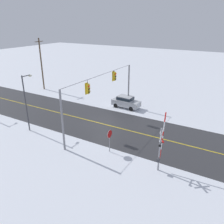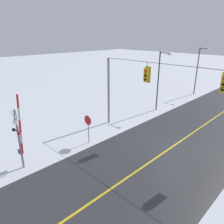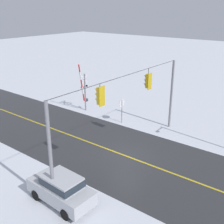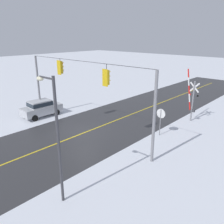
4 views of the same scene
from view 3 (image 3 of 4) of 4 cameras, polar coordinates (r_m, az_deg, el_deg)
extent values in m
plane|color=silver|center=(21.43, 2.80, -8.88)|extent=(160.00, 160.00, 0.00)
cube|color=#303033|center=(19.18, 18.06, -13.86)|extent=(9.00, 80.00, 0.01)
cube|color=gold|center=(19.18, 18.07, -13.85)|extent=(0.14, 72.00, 0.01)
cylinder|color=gray|center=(25.84, 11.91, 3.41)|extent=(0.20, 0.20, 6.20)
cylinder|color=gray|center=(15.42, -12.34, -8.77)|extent=(0.20, 0.20, 6.20)
cylinder|color=#38383D|center=(19.16, 3.12, 7.48)|extent=(14.00, 0.04, 0.04)
cylinder|color=#38383D|center=(21.50, 7.40, 8.19)|extent=(0.04, 0.04, 0.44)
cube|color=gold|center=(21.68, 7.30, 6.24)|extent=(0.34, 0.28, 1.08)
cube|color=gold|center=(21.60, 7.67, 6.17)|extent=(0.52, 0.03, 1.26)
sphere|color=red|center=(21.67, 7.00, 7.12)|extent=(0.24, 0.24, 0.24)
cube|color=gold|center=(21.69, 6.85, 7.36)|extent=(0.26, 0.16, 0.03)
sphere|color=black|center=(21.75, 6.96, 6.30)|extent=(0.24, 0.24, 0.24)
cube|color=gold|center=(21.76, 6.81, 6.54)|extent=(0.26, 0.16, 0.03)
sphere|color=black|center=(21.83, 6.93, 5.49)|extent=(0.24, 0.24, 0.24)
cube|color=gold|center=(21.84, 6.78, 5.73)|extent=(0.26, 0.16, 0.03)
cylinder|color=#38383D|center=(16.97, -2.47, 5.39)|extent=(0.04, 0.04, 0.22)
cube|color=gold|center=(17.16, -2.44, 3.29)|extent=(0.34, 0.28, 1.08)
cube|color=gold|center=(17.06, -2.03, 3.19)|extent=(0.52, 0.03, 1.26)
sphere|color=red|center=(17.16, -2.84, 4.40)|extent=(0.24, 0.24, 0.24)
cube|color=gold|center=(17.18, -3.02, 4.71)|extent=(0.26, 0.16, 0.03)
sphere|color=black|center=(17.25, -2.82, 3.38)|extent=(0.24, 0.24, 0.24)
cube|color=gold|center=(17.27, -3.00, 3.68)|extent=(0.26, 0.16, 0.03)
sphere|color=black|center=(17.35, -2.80, 2.37)|extent=(0.24, 0.24, 0.24)
cube|color=gold|center=(17.36, -2.98, 2.67)|extent=(0.26, 0.16, 0.03)
cylinder|color=gray|center=(26.88, 2.01, 0.14)|extent=(0.07, 0.07, 2.30)
cylinder|color=#B71414|center=(26.63, 1.96, 1.77)|extent=(0.76, 0.03, 0.76)
cylinder|color=white|center=(26.62, 1.99, 1.76)|extent=(0.80, 0.02, 0.80)
cylinder|color=gray|center=(30.04, -5.46, 3.99)|extent=(0.14, 0.14, 4.00)
cube|color=white|center=(29.71, -5.62, 6.59)|extent=(0.98, 0.04, 0.98)
cube|color=white|center=(29.71, -5.62, 6.59)|extent=(0.98, 0.04, 0.98)
cube|color=#38383D|center=(29.90, -5.55, 5.10)|extent=(0.80, 0.06, 0.08)
sphere|color=black|center=(30.21, -5.14, 5.28)|extent=(0.22, 0.22, 0.22)
sphere|color=red|center=(29.68, -6.14, 4.96)|extent=(0.22, 0.22, 0.22)
cube|color=red|center=(30.02, -5.74, 2.96)|extent=(0.22, 0.08, 0.81)
cube|color=white|center=(29.70, -5.96, 4.37)|extent=(0.22, 0.08, 0.81)
cube|color=red|center=(29.41, -6.18, 5.81)|extent=(0.22, 0.08, 0.81)
cube|color=white|center=(29.13, -6.41, 7.27)|extent=(0.22, 0.08, 0.81)
cube|color=red|center=(28.87, -6.64, 8.77)|extent=(0.22, 0.08, 0.81)
cube|color=#38383D|center=(30.43, -5.17, 2.44)|extent=(0.28, 0.20, 0.28)
cube|color=#B7BABF|center=(16.82, -10.27, -15.49)|extent=(1.90, 4.16, 0.80)
cube|color=#B7BABF|center=(16.33, -10.08, -13.71)|extent=(1.57, 2.18, 0.64)
cube|color=#232D38|center=(16.33, -10.08, -13.71)|extent=(1.61, 2.27, 0.40)
sphere|color=#EFEACC|center=(17.93, -16.13, -13.33)|extent=(0.16, 0.16, 0.16)
sphere|color=#EFEACC|center=(18.46, -13.17, -11.96)|extent=(0.16, 0.16, 0.16)
cylinder|color=black|center=(17.53, -15.06, -15.88)|extent=(0.24, 0.65, 0.64)
cylinder|color=black|center=(18.28, -10.90, -13.81)|extent=(0.24, 0.65, 0.64)
cylinder|color=black|center=(15.89, -9.34, -19.75)|extent=(0.24, 0.65, 0.64)
cylinder|color=black|center=(16.71, -5.04, -17.18)|extent=(0.24, 0.65, 0.64)
camera|label=1|loc=(44.76, 4.42, 22.48)|focal=37.02mm
camera|label=2|loc=(25.68, -33.60, 12.06)|focal=34.15mm
camera|label=4|loc=(29.88, 41.29, 11.14)|focal=36.96mm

